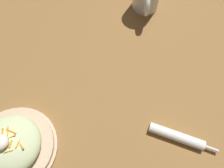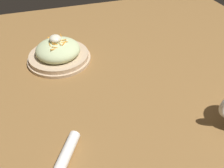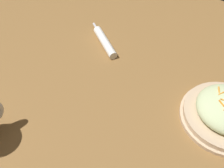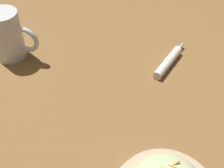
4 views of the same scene
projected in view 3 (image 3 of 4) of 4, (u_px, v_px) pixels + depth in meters
The scene contains 2 objects.
ground_plane at pixel (111, 118), 0.67m from camera, with size 1.43×1.43×0.00m, color olive.
napkin_roll at pixel (105, 42), 0.85m from camera, with size 0.16×0.11×0.03m.
Camera 3 is at (-0.22, 0.30, 0.56)m, focal length 41.33 mm.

